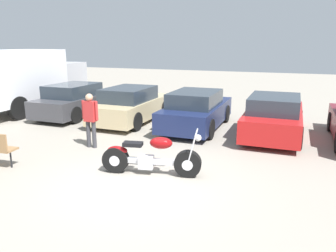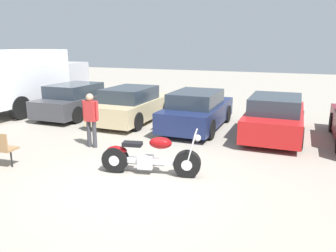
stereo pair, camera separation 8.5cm
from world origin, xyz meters
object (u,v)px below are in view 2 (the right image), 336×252
object	(u,v)px
parked_car_navy	(197,110)
parked_car_red	(275,117)
parked_car_dark_grey	(78,100)
delivery_truck	(23,78)
parked_car_champagne	(133,105)
person_standing	(91,116)
motorcycle	(149,157)

from	to	relation	value
parked_car_navy	parked_car_red	bearing A→B (deg)	-1.42
parked_car_dark_grey	delivery_truck	world-z (taller)	delivery_truck
parked_car_champagne	person_standing	world-z (taller)	person_standing
motorcycle	delivery_truck	size ratio (longest dim) A/B	0.36
parked_car_navy	parked_car_red	xyz separation A→B (m)	(2.63, -0.07, 0.00)
parked_car_dark_grey	parked_car_champagne	bearing A→B (deg)	-2.60
motorcycle	parked_car_champagne	xyz separation A→B (m)	(-2.84, 4.59, 0.23)
parked_car_dark_grey	delivery_truck	distance (m)	2.87
parked_car_navy	person_standing	xyz separation A→B (m)	(-2.20, -3.27, 0.29)
parked_car_dark_grey	parked_car_red	size ratio (longest dim) A/B	1.00
parked_car_champagne	person_standing	bearing A→B (deg)	-82.75
parked_car_red	parked_car_champagne	bearing A→B (deg)	178.37
parked_car_navy	parked_car_champagne	bearing A→B (deg)	178.17
parked_car_red	delivery_truck	bearing A→B (deg)	179.28
parked_car_champagne	parked_car_red	bearing A→B (deg)	-1.63
parked_car_navy	parked_car_dark_grey	bearing A→B (deg)	177.78
parked_car_navy	person_standing	bearing A→B (deg)	-123.96
parked_car_navy	delivery_truck	distance (m)	8.04
parked_car_champagne	parked_car_red	distance (m)	5.25
parked_car_navy	person_standing	size ratio (longest dim) A/B	2.57
parked_car_dark_grey	parked_car_navy	xyz separation A→B (m)	(5.25, -0.20, 0.00)
parked_car_navy	parked_car_red	world-z (taller)	same
parked_car_champagne	parked_car_navy	xyz separation A→B (m)	(2.63, -0.08, 0.00)
parked_car_dark_grey	parked_car_red	distance (m)	7.88
parked_car_dark_grey	delivery_truck	xyz separation A→B (m)	(-2.74, -0.14, 0.85)
delivery_truck	person_standing	distance (m)	6.71
parked_car_red	parked_car_navy	bearing A→B (deg)	178.58
parked_car_dark_grey	parked_car_navy	world-z (taller)	same
parked_car_red	delivery_truck	distance (m)	10.65
parked_car_dark_grey	delivery_truck	size ratio (longest dim) A/B	0.64
parked_car_champagne	parked_car_navy	bearing A→B (deg)	-1.83
delivery_truck	person_standing	size ratio (longest dim) A/B	4.02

